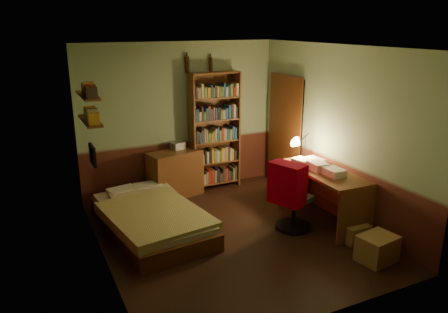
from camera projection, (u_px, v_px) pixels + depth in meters
name	position (u px, v px, depth m)	size (l,w,h in m)	color
floor	(232.00, 236.00, 6.20)	(3.50, 4.00, 0.02)	black
ceiling	(233.00, 46.00, 5.43)	(3.50, 4.00, 0.02)	silver
wall_back	(180.00, 119.00, 7.55)	(3.50, 0.02, 2.60)	gray
wall_left	(97.00, 165.00, 5.09)	(0.02, 4.00, 2.60)	gray
wall_right	(337.00, 133.00, 6.55)	(0.02, 4.00, 2.60)	gray
wall_front	(328.00, 200.00, 4.09)	(3.50, 0.02, 2.60)	gray
doorway	(286.00, 134.00, 7.74)	(0.06, 0.90, 2.00)	black
door_trim	(284.00, 134.00, 7.72)	(0.02, 0.98, 2.08)	#46240E
bed	(151.00, 210.00, 6.27)	(1.14, 2.13, 0.63)	#8B8D55
dresser	(175.00, 174.00, 7.52)	(0.90, 0.45, 0.80)	brown
mini_stereo	(178.00, 145.00, 7.53)	(0.23, 0.18, 0.12)	#B2B2B7
bookshelf	(214.00, 132.00, 7.73)	(0.89, 0.28, 2.09)	brown
bottle_left	(187.00, 64.00, 7.29)	(0.07, 0.07, 0.27)	black
bottle_right	(211.00, 64.00, 7.47)	(0.06, 0.06, 0.24)	black
desk	(322.00, 196.00, 6.54)	(0.62, 1.50, 0.81)	brown
paper_stack	(302.00, 162.00, 6.63)	(0.20, 0.27, 0.11)	silver
desk_lamp	(305.00, 142.00, 6.91)	(0.16, 0.16, 0.54)	black
office_chair	(294.00, 201.00, 6.29)	(0.43, 0.38, 0.86)	#2B6039
red_jacket	(279.00, 153.00, 6.09)	(0.27, 0.50, 0.59)	#AB0019
wall_shelf_lower	(90.00, 121.00, 6.00)	(0.20, 0.90, 0.03)	brown
wall_shelf_upper	(88.00, 95.00, 5.90)	(0.20, 0.90, 0.03)	brown
framed_picture	(93.00, 155.00, 5.64)	(0.04, 0.32, 0.26)	black
cardboard_box_a	(377.00, 248.00, 5.49)	(0.46, 0.36, 0.34)	olive
cardboard_box_b	(354.00, 233.00, 6.00)	(0.35, 0.29, 0.25)	olive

